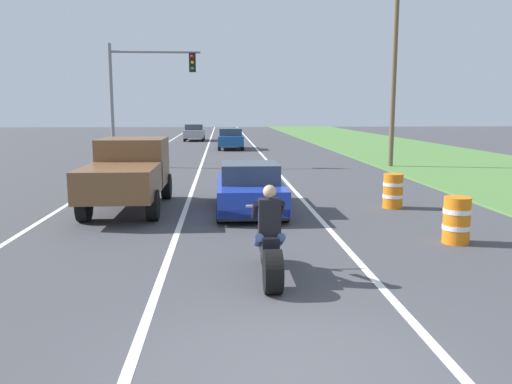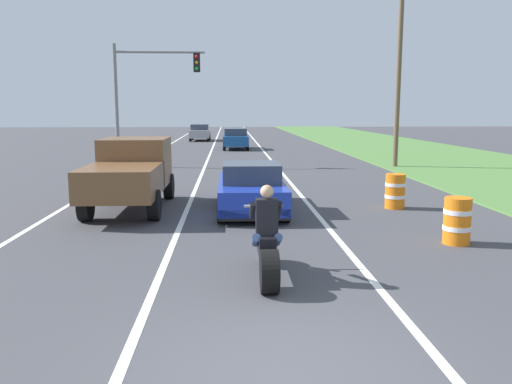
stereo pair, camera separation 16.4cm
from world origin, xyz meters
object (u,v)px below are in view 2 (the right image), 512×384
at_px(sports_car_blue, 251,189).
at_px(distant_car_further_ahead, 200,132).
at_px(motorcycle_with_rider, 267,246).
at_px(distant_car_far_ahead, 236,138).
at_px(construction_barrel_nearest, 457,221).
at_px(pickup_truck_left_lane_brown, 131,171).
at_px(construction_barrel_mid, 395,191).
at_px(traffic_light_mast_near, 144,86).

bearing_deg(sports_car_blue, distant_car_further_ahead, 95.52).
bearing_deg(sports_car_blue, motorcycle_with_rider, -89.99).
distance_m(motorcycle_with_rider, distant_car_far_ahead, 29.07).
height_order(motorcycle_with_rider, construction_barrel_nearest, motorcycle_with_rider).
xyz_separation_m(construction_barrel_nearest, distant_car_far_ahead, (-4.34, 26.88, 0.27)).
bearing_deg(distant_car_far_ahead, motorcycle_with_rider, -89.75).
height_order(motorcycle_with_rider, pickup_truck_left_lane_brown, pickup_truck_left_lane_brown).
relative_size(sports_car_blue, pickup_truck_left_lane_brown, 0.90).
height_order(pickup_truck_left_lane_brown, construction_barrel_nearest, pickup_truck_left_lane_brown).
bearing_deg(pickup_truck_left_lane_brown, distant_car_far_ahead, 81.69).
relative_size(construction_barrel_nearest, construction_barrel_mid, 1.00).
bearing_deg(construction_barrel_nearest, pickup_truck_left_lane_brown, 150.40).
xyz_separation_m(construction_barrel_mid, distant_car_far_ahead, (-4.30, 22.85, 0.27)).
height_order(pickup_truck_left_lane_brown, distant_car_far_ahead, pickup_truck_left_lane_brown).
bearing_deg(distant_car_far_ahead, pickup_truck_left_lane_brown, -98.31).
bearing_deg(construction_barrel_mid, sports_car_blue, -177.89).
xyz_separation_m(traffic_light_mast_near, distant_car_further_ahead, (1.55, 21.58, -3.22)).
distance_m(traffic_light_mast_near, distant_car_far_ahead, 12.49).
distance_m(construction_barrel_mid, distant_car_far_ahead, 23.26).
bearing_deg(pickup_truck_left_lane_brown, motorcycle_with_rider, -62.35).
bearing_deg(construction_barrel_nearest, traffic_light_mast_near, 119.72).
bearing_deg(distant_car_further_ahead, pickup_truck_left_lane_brown, -90.33).
height_order(construction_barrel_nearest, distant_car_far_ahead, distant_car_far_ahead).
bearing_deg(distant_car_further_ahead, motorcycle_with_rider, -85.33).
distance_m(traffic_light_mast_near, construction_barrel_nearest, 18.47).
xyz_separation_m(traffic_light_mast_near, construction_barrel_nearest, (8.99, -15.75, -3.48)).
relative_size(traffic_light_mast_near, construction_barrel_mid, 6.00).
bearing_deg(construction_barrel_nearest, construction_barrel_mid, 90.57).
height_order(traffic_light_mast_near, construction_barrel_nearest, traffic_light_mast_near).
bearing_deg(construction_barrel_mid, motorcycle_with_rider, -123.85).
bearing_deg(motorcycle_with_rider, traffic_light_mast_near, 104.91).
relative_size(motorcycle_with_rider, construction_barrel_nearest, 2.21).
bearing_deg(sports_car_blue, construction_barrel_nearest, -42.61).
bearing_deg(distant_car_further_ahead, sports_car_blue, -84.48).
bearing_deg(construction_barrel_nearest, distant_car_further_ahead, 101.28).
relative_size(sports_car_blue, distant_car_far_ahead, 1.08).
bearing_deg(sports_car_blue, construction_barrel_mid, 2.11).
xyz_separation_m(distant_car_far_ahead, distant_car_further_ahead, (-3.11, 10.45, 0.00)).
height_order(motorcycle_with_rider, construction_barrel_mid, motorcycle_with_rider).
relative_size(motorcycle_with_rider, distant_car_further_ahead, 0.55).
height_order(traffic_light_mast_near, distant_car_further_ahead, traffic_light_mast_near).
bearing_deg(motorcycle_with_rider, sports_car_blue, 90.01).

